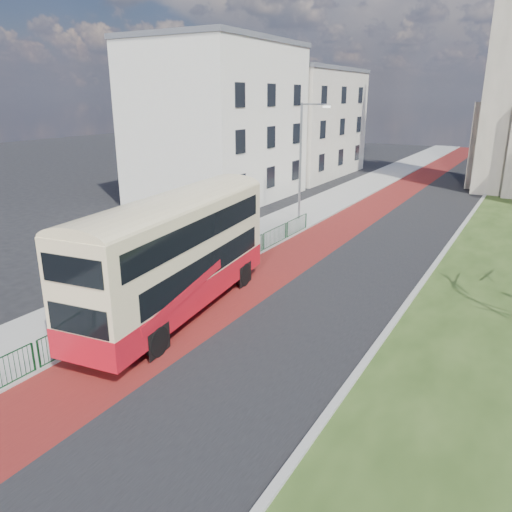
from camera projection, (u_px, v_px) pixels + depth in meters
The scene contains 11 objects.
ground at pixel (204, 331), 19.02m from camera, with size 160.00×160.00×0.00m, color black.
road_carriageway at pixel (389, 224), 34.81m from camera, with size 9.00×120.00×0.01m, color black.
bus_lane at pixel (352, 220), 36.09m from camera, with size 3.40×120.00×0.01m, color #591414.
pavement_west at pixel (304, 213), 37.88m from camera, with size 4.00×120.00×0.12m, color gray.
kerb_west at pixel (329, 216), 36.93m from camera, with size 0.25×120.00×0.13m, color #999993.
kerb_east at pixel (463, 225), 34.26m from camera, with size 0.25×80.00×0.13m, color #999993.
pedestrian_railing at pixel (202, 274), 23.55m from camera, with size 0.07×24.00×1.12m.
street_block_near at pixel (218, 121), 41.81m from camera, with size 10.30×14.30×13.00m.
street_block_far at pixel (299, 122), 55.24m from camera, with size 10.30×16.30×11.50m.
streetlamp at pixel (302, 156), 34.52m from camera, with size 2.13×0.18×8.00m.
bus at pixel (176, 250), 19.88m from camera, with size 4.02×11.59×4.75m.
Camera 1 is at (10.30, -13.94, 8.59)m, focal length 35.00 mm.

